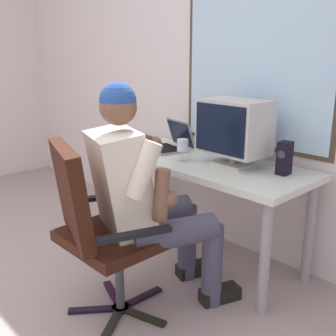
% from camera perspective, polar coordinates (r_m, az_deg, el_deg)
% --- Properties ---
extents(wall_rear, '(5.59, 0.08, 2.56)m').
position_cam_1_polar(wall_rear, '(3.07, 6.84, 13.42)').
color(wall_rear, silver).
rests_on(wall_rear, ground).
extents(desk, '(1.49, 0.63, 0.72)m').
position_cam_1_polar(desk, '(2.76, 5.01, -0.77)').
color(desk, '#989298').
rests_on(desk, ground).
extents(office_chair, '(0.70, 0.65, 0.98)m').
position_cam_1_polar(office_chair, '(2.16, -9.89, -7.39)').
color(office_chair, black).
rests_on(office_chair, ground).
extents(person_seated, '(0.68, 0.89, 1.28)m').
position_cam_1_polar(person_seated, '(2.21, -3.14, -3.77)').
color(person_seated, '#444156').
rests_on(person_seated, ground).
extents(crt_monitor, '(0.43, 0.29, 0.42)m').
position_cam_1_polar(crt_monitor, '(2.58, 9.30, 5.65)').
color(crt_monitor, beige).
rests_on(crt_monitor, desk).
extents(laptop, '(0.36, 0.35, 0.22)m').
position_cam_1_polar(laptop, '(3.03, 0.54, 3.73)').
color(laptop, gray).
rests_on(laptop, desk).
extents(wine_glass, '(0.07, 0.07, 0.15)m').
position_cam_1_polar(wine_glass, '(2.66, 2.08, 3.05)').
color(wine_glass, silver).
rests_on(wine_glass, desk).
extents(desk_speaker, '(0.08, 0.09, 0.20)m').
position_cam_1_polar(desk_speaker, '(2.48, 16.08, 1.35)').
color(desk_speaker, black).
rests_on(desk_speaker, desk).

